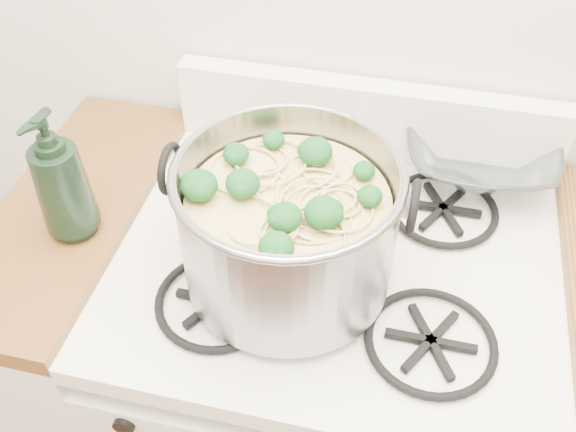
{
  "coord_description": "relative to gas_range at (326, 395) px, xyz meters",
  "views": [
    {
      "loc": [
        0.09,
        0.52,
        1.73
      ],
      "look_at": [
        -0.07,
        1.19,
        1.06
      ],
      "focal_mm": 40.0,
      "sensor_mm": 36.0,
      "label": 1
    }
  ],
  "objects": [
    {
      "name": "glass_bowl",
      "position": [
        0.23,
        0.28,
        0.5
      ],
      "size": [
        0.12,
        0.12,
        0.03
      ],
      "primitive_type": "imported",
      "rotation": [
        0.0,
        0.0,
        0.07
      ],
      "color": "white",
      "rests_on": "gas_range"
    },
    {
      "name": "spatula",
      "position": [
        0.02,
        0.01,
        0.5
      ],
      "size": [
        0.42,
        0.42,
        0.02
      ],
      "primitive_type": null,
      "rotation": [
        0.0,
        0.0,
        -0.83
      ],
      "color": "black",
      "rests_on": "gas_range"
    },
    {
      "name": "bottle",
      "position": [
        -0.46,
        -0.06,
        0.61
      ],
      "size": [
        0.11,
        0.11,
        0.25
      ],
      "primitive_type": "imported",
      "rotation": [
        0.0,
        0.0,
        -0.18
      ],
      "color": "black",
      "rests_on": "counter_left"
    },
    {
      "name": "stock_pot",
      "position": [
        -0.07,
        -0.07,
        0.59
      ],
      "size": [
        0.37,
        0.34,
        0.23
      ],
      "color": "gray",
      "rests_on": "gas_range"
    },
    {
      "name": "counter_left",
      "position": [
        -0.51,
        0.0,
        0.02
      ],
      "size": [
        0.25,
        0.65,
        0.92
      ],
      "color": "silver",
      "rests_on": "ground"
    },
    {
      "name": "gas_range",
      "position": [
        0.0,
        0.0,
        0.0
      ],
      "size": [
        0.76,
        0.66,
        0.92
      ],
      "color": "white",
      "rests_on": "ground"
    }
  ]
}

